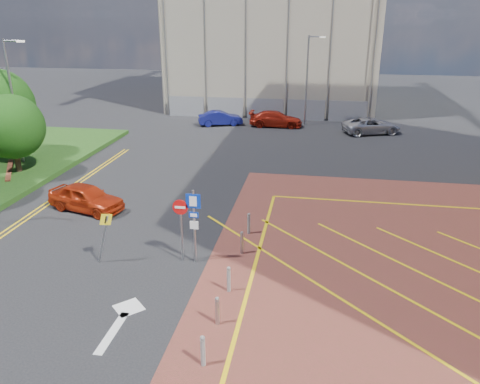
% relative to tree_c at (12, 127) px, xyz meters
% --- Properties ---
extents(ground, '(140.00, 140.00, 0.00)m').
position_rel_tree_c_xyz_m(ground, '(13.50, -10.00, -3.19)').
color(ground, black).
rests_on(ground, ground).
extents(tree_c, '(4.00, 4.00, 4.90)m').
position_rel_tree_c_xyz_m(tree_c, '(0.00, 0.00, 0.00)').
color(tree_c, '#3D2B1C').
rests_on(tree_c, grass_bed).
extents(lamp_left_far, '(1.53, 0.16, 8.00)m').
position_rel_tree_c_xyz_m(lamp_left_far, '(-0.92, 2.00, 1.47)').
color(lamp_left_far, '#9EA0A8').
rests_on(lamp_left_far, grass_bed).
extents(lamp_back, '(1.53, 0.16, 8.00)m').
position_rel_tree_c_xyz_m(lamp_back, '(17.58, 18.00, 1.17)').
color(lamp_back, '#9EA0A8').
rests_on(lamp_back, ground).
extents(sign_cluster, '(1.17, 0.12, 3.20)m').
position_rel_tree_c_xyz_m(sign_cluster, '(13.80, -9.02, -1.24)').
color(sign_cluster, '#9EA0A8').
rests_on(sign_cluster, ground).
extents(warning_sign, '(0.77, 0.42, 2.25)m').
position_rel_tree_c_xyz_m(warning_sign, '(10.40, -9.72, -1.76)').
color(warning_sign, '#9EA0A8').
rests_on(warning_sign, ground).
extents(bollard_row, '(0.14, 11.14, 0.90)m').
position_rel_tree_c_xyz_m(bollard_row, '(15.80, -11.67, -2.72)').
color(bollard_row, '#9EA0A8').
rests_on(bollard_row, forecourt).
extents(construction_building, '(21.20, 19.20, 22.00)m').
position_rel_tree_c_xyz_m(construction_building, '(13.50, 30.00, 7.81)').
color(construction_building, '#ACA08D').
rests_on(construction_building, ground).
extents(construction_fence, '(21.60, 0.06, 2.00)m').
position_rel_tree_c_xyz_m(construction_fence, '(14.50, 20.00, -2.19)').
color(construction_fence, gray).
rests_on(construction_fence, ground).
extents(car_red_left, '(4.46, 2.71, 1.42)m').
position_rel_tree_c_xyz_m(car_red_left, '(6.93, -4.57, -2.48)').
color(car_red_left, '#B32B0F').
rests_on(car_red_left, ground).
extents(car_blue_back, '(4.28, 2.71, 1.33)m').
position_rel_tree_c_xyz_m(car_blue_back, '(9.73, 16.45, -2.53)').
color(car_blue_back, navy).
rests_on(car_blue_back, ground).
extents(car_red_back, '(4.85, 1.99, 1.40)m').
position_rel_tree_c_xyz_m(car_red_back, '(14.88, 16.80, -2.49)').
color(car_red_back, '#A91D0E').
rests_on(car_red_back, ground).
extents(car_silver_back, '(5.43, 3.82, 1.38)m').
position_rel_tree_c_xyz_m(car_silver_back, '(23.31, 15.47, -2.51)').
color(car_silver_back, '#A9A9B0').
rests_on(car_silver_back, ground).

